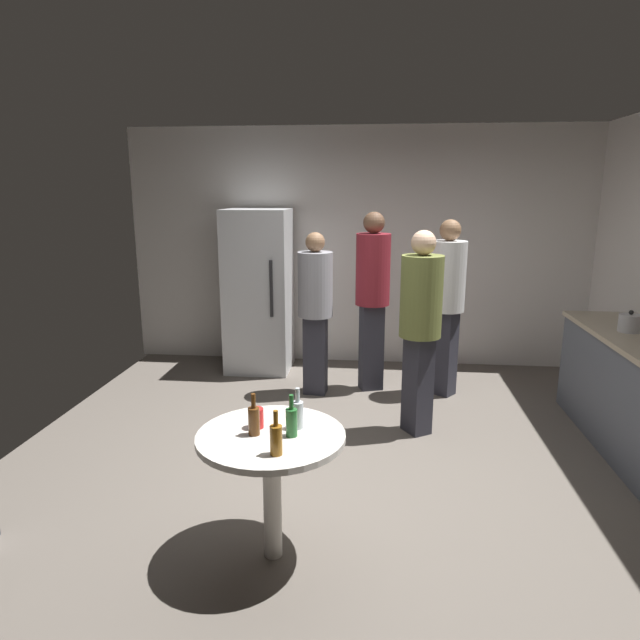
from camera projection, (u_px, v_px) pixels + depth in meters
name	position (u px, v px, depth m)	size (l,w,h in m)	color
ground_plane	(343.00, 470.00, 4.16)	(5.20, 5.20, 0.10)	#5B544C
wall_back	(358.00, 248.00, 6.39)	(5.32, 0.06, 2.70)	silver
refrigerator	(259.00, 291.00, 6.18)	(0.70, 0.68, 1.80)	silver
kitchen_counter	(638.00, 392.00, 4.35)	(0.64, 1.88, 0.90)	#4C515B
kettle	(630.00, 323.00, 4.40)	(0.24, 0.17, 0.18)	#B2B2B7
foreground_table	(271.00, 452.00, 2.98)	(0.80, 0.80, 0.73)	beige
beer_bottle_amber	(276.00, 439.00, 2.70)	(0.06, 0.06, 0.23)	#8C5919
beer_bottle_brown	(254.00, 420.00, 2.93)	(0.06, 0.06, 0.23)	#593314
beer_bottle_green	(292.00, 421.00, 2.91)	(0.06, 0.06, 0.23)	#26662D
beer_bottle_clear	(298.00, 414.00, 3.01)	(0.06, 0.06, 0.23)	silver
plastic_cup_red	(256.00, 418.00, 3.02)	(0.08, 0.08, 0.11)	red
person_in_olive_shirt	(421.00, 318.00, 4.49)	(0.47, 0.47, 1.70)	#2D2D38
person_in_maroon_shirt	(373.00, 287.00, 5.49)	(0.43, 0.43, 1.80)	#2D2D38
person_in_white_shirt	(447.00, 294.00, 5.36)	(0.48, 0.48, 1.73)	#2D2D38
person_in_gray_shirt	(315.00, 302.00, 5.40)	(0.37, 0.37, 1.61)	#2D2D38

